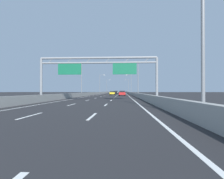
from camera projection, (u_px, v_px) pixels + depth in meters
ground_plane at (116, 94)px, 98.34m from camera, size 260.00×260.00×0.00m
lane_dash_left_1 at (30, 116)px, 11.07m from camera, size 0.16×3.00×0.01m
lane_dash_left_2 at (72, 105)px, 20.06m from camera, size 0.16×3.00×0.01m
lane_dash_left_3 at (87, 100)px, 29.05m from camera, size 0.16×3.00×0.01m
lane_dash_left_4 at (96, 98)px, 38.03m from camera, size 0.16×3.00×0.01m
lane_dash_left_5 at (101, 97)px, 47.02m from camera, size 0.16×3.00×0.01m
lane_dash_left_6 at (104, 96)px, 56.00m from camera, size 0.16×3.00×0.01m
lane_dash_left_7 at (107, 95)px, 64.99m from camera, size 0.16×3.00×0.01m
lane_dash_left_8 at (109, 95)px, 73.98m from camera, size 0.16×3.00×0.01m
lane_dash_left_9 at (110, 94)px, 82.96m from camera, size 0.16×3.00×0.01m
lane_dash_left_10 at (111, 94)px, 91.95m from camera, size 0.16×3.00×0.01m
lane_dash_left_11 at (112, 94)px, 100.94m from camera, size 0.16×3.00×0.01m
lane_dash_left_12 at (113, 93)px, 109.92m from camera, size 0.16×3.00×0.01m
lane_dash_left_13 at (114, 93)px, 118.91m from camera, size 0.16×3.00×0.01m
lane_dash_left_14 at (115, 93)px, 127.89m from camera, size 0.16×3.00×0.01m
lane_dash_left_15 at (115, 93)px, 136.88m from camera, size 0.16×3.00×0.01m
lane_dash_left_16 at (116, 93)px, 145.87m from camera, size 0.16×3.00×0.01m
lane_dash_left_17 at (116, 93)px, 154.85m from camera, size 0.16×3.00×0.01m
lane_dash_right_1 at (92, 116)px, 10.88m from camera, size 0.16×3.00×0.01m
lane_dash_right_2 at (106, 105)px, 19.86m from camera, size 0.16×3.00×0.01m
lane_dash_right_3 at (111, 100)px, 28.85m from camera, size 0.16×3.00×0.01m
lane_dash_right_4 at (114, 98)px, 37.83m from camera, size 0.16×3.00×0.01m
lane_dash_right_5 at (116, 97)px, 46.82m from camera, size 0.16×3.00×0.01m
lane_dash_right_6 at (117, 96)px, 55.81m from camera, size 0.16×3.00×0.01m
lane_dash_right_7 at (117, 95)px, 64.79m from camera, size 0.16×3.00×0.01m
lane_dash_right_8 at (118, 95)px, 73.78m from camera, size 0.16×3.00×0.01m
lane_dash_right_9 at (119, 94)px, 82.76m from camera, size 0.16×3.00×0.01m
lane_dash_right_10 at (119, 94)px, 91.75m from camera, size 0.16×3.00×0.01m
lane_dash_right_11 at (119, 94)px, 100.74m from camera, size 0.16×3.00×0.01m
lane_dash_right_12 at (120, 93)px, 109.72m from camera, size 0.16×3.00×0.01m
lane_dash_right_13 at (120, 93)px, 118.71m from camera, size 0.16×3.00×0.01m
lane_dash_right_14 at (120, 93)px, 127.69m from camera, size 0.16×3.00×0.01m
lane_dash_right_15 at (120, 93)px, 136.68m from camera, size 0.16×3.00×0.01m
lane_dash_right_16 at (120, 93)px, 145.67m from camera, size 0.16×3.00×0.01m
lane_dash_right_17 at (120, 93)px, 154.65m from camera, size 0.16×3.00×0.01m
edge_line_left at (103, 94)px, 86.65m from camera, size 0.16×176.00×0.01m
edge_line_right at (126, 94)px, 86.07m from camera, size 0.16×176.00×0.01m
barrier_left at (104, 93)px, 108.71m from camera, size 0.45×220.00×0.95m
barrier_right at (129, 93)px, 107.95m from camera, size 0.45×220.00×0.95m
sign_gantry at (98, 67)px, 27.54m from camera, size 17.08×0.36×6.36m
streetlamp_right_near at (198, 15)px, 9.99m from camera, size 2.58×0.28×9.50m
streetlamp_left_mid at (82, 76)px, 52.48m from camera, size 2.58×0.28×9.50m
streetlamp_right_mid at (137, 76)px, 51.66m from camera, size 2.58×0.28×9.50m
streetlamp_left_far at (100, 83)px, 94.15m from camera, size 2.58×0.28×9.50m
streetlamp_right_far at (131, 83)px, 93.33m from camera, size 2.58×0.28×9.50m
streetlamp_left_distant at (107, 85)px, 135.82m from camera, size 2.58×0.28×9.50m
streetlamp_right_distant at (128, 85)px, 135.00m from camera, size 2.58×0.28×9.50m
red_car at (122, 93)px, 55.77m from camera, size 1.82×4.59×1.47m
orange_car at (117, 92)px, 116.91m from camera, size 1.81×4.54×1.45m
white_car at (123, 92)px, 99.44m from camera, size 1.77×4.22×1.41m
silver_car at (116, 92)px, 106.54m from camera, size 1.72×4.57×1.47m
yellow_car at (112, 93)px, 68.74m from camera, size 1.77×4.14×1.37m
green_car at (123, 92)px, 115.47m from camera, size 1.84×4.12×1.44m
black_car at (115, 92)px, 90.59m from camera, size 1.82×4.30×1.41m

